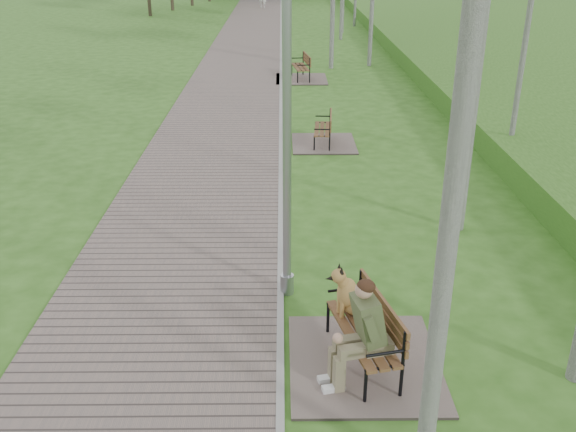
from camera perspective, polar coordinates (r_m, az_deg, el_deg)
name	(u,v)px	position (r m, az deg, el deg)	size (l,w,h in m)	color
ground	(281,255)	(11.22, -0.67, -3.45)	(120.00, 120.00, 0.00)	#31611B
walkway	(245,50)	(31.94, -3.87, 14.49)	(3.50, 67.00, 0.04)	#73635D
kerb	(281,50)	(31.89, -0.63, 14.53)	(0.10, 67.00, 0.05)	#999993
embankment	(540,56)	(32.69, 21.52, 13.13)	(14.00, 70.00, 1.60)	#579535
bench_main	(359,335)	(8.30, 6.29, -10.49)	(1.94, 2.15, 1.69)	#73635D
bench_second	(322,137)	(17.17, 3.08, 6.99)	(1.67, 1.86, 1.03)	#73635D
bench_third	(301,74)	(25.22, 1.12, 12.53)	(1.94, 2.16, 1.19)	#73635D
lamp_post_near	(287,136)	(9.06, -0.09, 7.14)	(0.21, 0.21, 5.43)	gray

